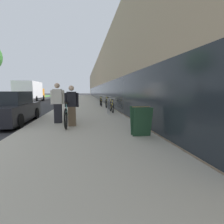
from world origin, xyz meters
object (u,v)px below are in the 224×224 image
at_px(parked_sedan_curbside, 10,109).
at_px(moving_truck, 30,92).
at_px(person_rider, 72,106).
at_px(cruiser_bike_middle, 107,104).
at_px(person_bystander, 58,103).
at_px(cruiser_bike_nearest, 112,107).
at_px(tandem_bicycle, 68,115).
at_px(cruiser_bike_farthest, 101,102).
at_px(bike_rack_hoop, 108,106).
at_px(sandwich_board_sign, 141,121).

distance_m(parked_sedan_curbside, moving_truck, 17.50).
bearing_deg(person_rider, cruiser_bike_middle, 70.88).
xyz_separation_m(person_rider, person_bystander, (-0.63, 0.78, 0.06)).
xyz_separation_m(person_bystander, parked_sedan_curbside, (-2.23, 0.88, -0.31)).
xyz_separation_m(cruiser_bike_nearest, cruiser_bike_middle, (-0.01, 2.21, 0.03)).
distance_m(tandem_bicycle, cruiser_bike_farthest, 8.75).
height_order(person_bystander, cruiser_bike_nearest, person_bystander).
distance_m(bike_rack_hoop, sandwich_board_sign, 5.01).
relative_size(cruiser_bike_farthest, sandwich_board_sign, 1.92).
bearing_deg(cruiser_bike_farthest, parked_sedan_curbside, -124.06).
bearing_deg(moving_truck, person_rider, -69.84).
height_order(bike_rack_hoop, cruiser_bike_nearest, cruiser_bike_nearest).
bearing_deg(parked_sedan_curbside, cruiser_bike_nearest, 26.08).
bearing_deg(parked_sedan_curbside, cruiser_bike_middle, 42.83).
bearing_deg(cruiser_bike_farthest, sandwich_board_sign, -88.82).
distance_m(tandem_bicycle, person_rider, 0.53).
xyz_separation_m(tandem_bicycle, person_rider, (0.18, -0.32, 0.39)).
bearing_deg(bike_rack_hoop, tandem_bicycle, -125.60).
relative_size(cruiser_bike_middle, parked_sedan_curbside, 0.44).
height_order(tandem_bicycle, moving_truck, moving_truck).
bearing_deg(cruiser_bike_middle, bike_rack_hoop, -95.92).
relative_size(tandem_bicycle, cruiser_bike_middle, 1.44).
bearing_deg(tandem_bicycle, parked_sedan_curbside, 153.40).
bearing_deg(cruiser_bike_middle, cruiser_bike_farthest, 95.62).
xyz_separation_m(person_rider, cruiser_bike_middle, (2.20, 6.36, -0.40)).
bearing_deg(parked_sedan_curbside, person_rider, -30.13).
bearing_deg(bike_rack_hoop, cruiser_bike_nearest, 70.67).
xyz_separation_m(cruiser_bike_nearest, parked_sedan_curbside, (-5.08, -2.48, 0.18)).
distance_m(person_rider, cruiser_bike_middle, 6.74).
height_order(bike_rack_hoop, moving_truck, moving_truck).
height_order(person_rider, sandwich_board_sign, person_rider).
height_order(person_rider, bike_rack_hoop, person_rider).
relative_size(cruiser_bike_farthest, parked_sedan_curbside, 0.43).
xyz_separation_m(person_bystander, cruiser_bike_farthest, (2.60, 8.02, -0.47)).
xyz_separation_m(person_rider, moving_truck, (-6.86, 18.68, 0.47)).
height_order(tandem_bicycle, bike_rack_hoop, tandem_bicycle).
height_order(tandem_bicycle, person_rider, person_rider).
relative_size(tandem_bicycle, moving_truck, 0.38).
height_order(cruiser_bike_middle, moving_truck, moving_truck).
xyz_separation_m(person_bystander, cruiser_bike_middle, (2.84, 5.58, -0.46)).
bearing_deg(cruiser_bike_nearest, parked_sedan_curbside, -153.92).
height_order(cruiser_bike_middle, parked_sedan_curbside, parked_sedan_curbside).
height_order(tandem_bicycle, person_bystander, person_bystander).
bearing_deg(cruiser_bike_middle, parked_sedan_curbside, -137.17).
bearing_deg(bike_rack_hoop, cruiser_bike_farthest, 89.10).
distance_m(tandem_bicycle, cruiser_bike_middle, 6.50).
height_order(person_bystander, cruiser_bike_farthest, person_bystander).
relative_size(person_rider, person_bystander, 0.93).
bearing_deg(cruiser_bike_middle, sandwich_board_sign, -90.15).
xyz_separation_m(cruiser_bike_nearest, moving_truck, (-9.07, 14.54, 0.89)).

